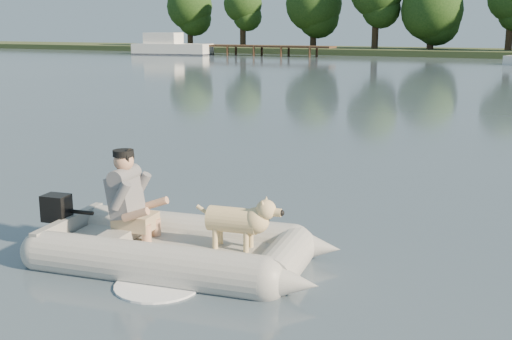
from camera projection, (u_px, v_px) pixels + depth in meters
The scene contains 7 objects.
water at pixel (165, 255), 8.22m from camera, with size 160.00×160.00×0.00m, color slate.
dock at pixel (249, 50), 64.84m from camera, with size 18.00×2.00×1.04m, color #4C331E, non-canonical shape.
dinghy at pixel (179, 214), 7.81m from camera, with size 4.87×3.34×1.46m, color #A1A19C, non-canonical shape.
man at pixel (127, 193), 8.05m from camera, with size 0.77×0.66×1.14m, color slate, non-canonical shape.
dog at pixel (233, 224), 7.67m from camera, with size 0.98×0.35×0.66m, color tan, non-canonical shape.
outboard_motor at pixel (58, 224), 8.42m from camera, with size 0.44×0.31×0.83m, color black, non-canonical shape.
cabin_cruiser at pixel (172, 44), 66.88m from camera, with size 8.61×3.08×2.67m, color white, non-canonical shape.
Camera 1 is at (4.57, -6.41, 2.86)m, focal length 45.00 mm.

